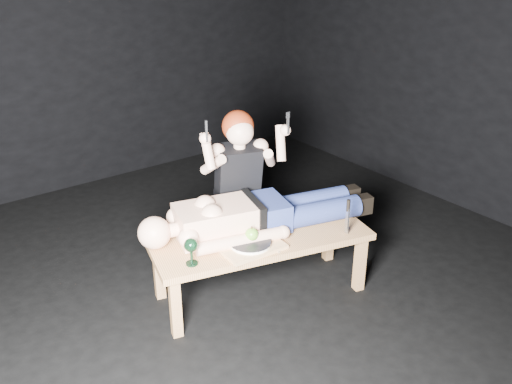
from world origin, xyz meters
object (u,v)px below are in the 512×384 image
Objects in this scene: table at (260,265)px; goblet at (191,252)px; kneeling_woman at (236,185)px; lying_man at (260,210)px; carving_knife at (347,217)px; serving_tray at (250,246)px.

goblet is at bearing -162.45° from table.
table is 0.63m from goblet.
lying_man is at bearing -79.15° from kneeling_woman.
kneeling_woman reaches higher than table.
carving_knife is (0.34, -0.79, -0.04)m from kneeling_woman.
kneeling_woman is at bearing 36.21° from goblet.
goblet is at bearing -154.14° from lying_man.
lying_man is 0.58m from carving_knife.
serving_tray is 0.41m from goblet.
lying_man is at bearing 147.95° from carving_knife.
kneeling_woman is (0.06, 0.37, 0.03)m from lying_man.
lying_man is 8.42× the size of goblet.
carving_knife reaches higher than goblet.
kneeling_woman is 0.86m from carving_knife.
kneeling_woman reaches higher than carving_knife.
goblet reaches higher than serving_tray.
kneeling_woman is 0.83m from goblet.
kneeling_woman is 3.12× the size of serving_tray.
table is 5.71× the size of carving_knife.
goblet is (-0.67, -0.49, -0.08)m from kneeling_woman.
lying_man reaches higher than table.
kneeling_woman is 4.88× the size of carving_knife.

